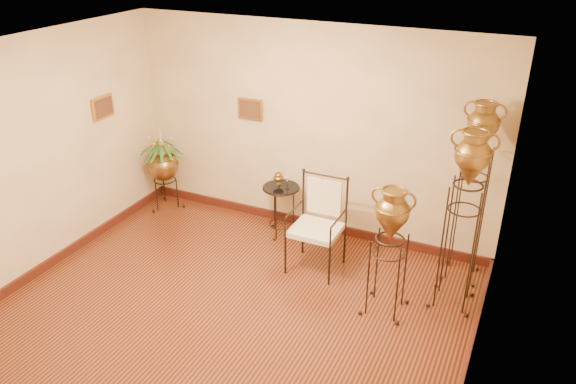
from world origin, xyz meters
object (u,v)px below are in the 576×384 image
at_px(amphora_tall, 472,192).
at_px(armchair, 316,226).
at_px(amphora_mid, 463,220).
at_px(side_table, 281,209).
at_px(planter_urn, 163,163).

distance_m(amphora_tall, armchair, 1.83).
relative_size(amphora_mid, side_table, 2.32).
bearing_deg(amphora_tall, side_table, 179.98).
distance_m(amphora_tall, amphora_mid, 0.59).
height_order(amphora_mid, armchair, amphora_mid).
bearing_deg(side_table, amphora_tall, -0.02).
xyz_separation_m(amphora_tall, side_table, (-2.40, 0.00, -0.75)).
xyz_separation_m(amphora_tall, planter_urn, (-4.30, 0.00, -0.41)).
xyz_separation_m(armchair, side_table, (-0.75, 0.60, -0.22)).
xyz_separation_m(amphora_mid, side_table, (-2.40, 0.59, -0.68)).
xyz_separation_m(planter_urn, side_table, (1.90, 0.00, -0.34)).
distance_m(amphora_mid, planter_urn, 4.35).
bearing_deg(planter_urn, amphora_tall, 0.00).
bearing_deg(planter_urn, amphora_mid, -7.80).
relative_size(amphora_mid, armchair, 1.78).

